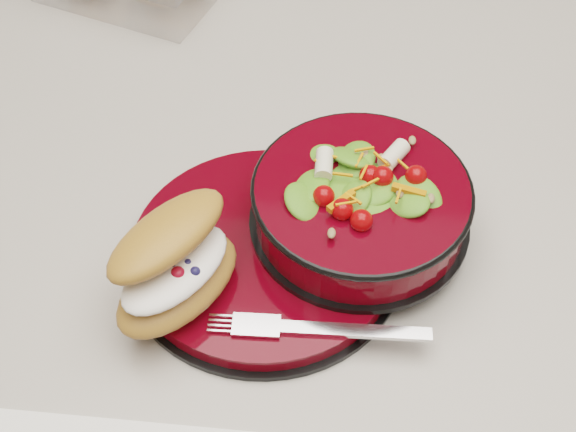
# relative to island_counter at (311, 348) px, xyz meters

# --- Properties ---
(island_counter) EXTENTS (1.24, 0.74, 0.90)m
(island_counter) POSITION_rel_island_counter_xyz_m (0.00, 0.00, 0.00)
(island_counter) COLOR white
(island_counter) RESTS_ON ground
(dinner_plate) EXTENTS (0.26, 0.26, 0.02)m
(dinner_plate) POSITION_rel_island_counter_xyz_m (-0.04, -0.18, 0.46)
(dinner_plate) COLOR black
(dinner_plate) RESTS_ON island_counter
(salad_bowl) EXTENTS (0.20, 0.20, 0.09)m
(salad_bowl) POSITION_rel_island_counter_xyz_m (0.05, -0.14, 0.50)
(salad_bowl) COLOR black
(salad_bowl) RESTS_ON dinner_plate
(croissant) EXTENTS (0.13, 0.16, 0.08)m
(croissant) POSITION_rel_island_counter_xyz_m (-0.11, -0.23, 0.50)
(croissant) COLOR #BF7D3A
(croissant) RESTS_ON dinner_plate
(fork) EXTENTS (0.17, 0.02, 0.00)m
(fork) POSITION_rel_island_counter_xyz_m (0.02, -0.26, 0.47)
(fork) COLOR silver
(fork) RESTS_ON dinner_plate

